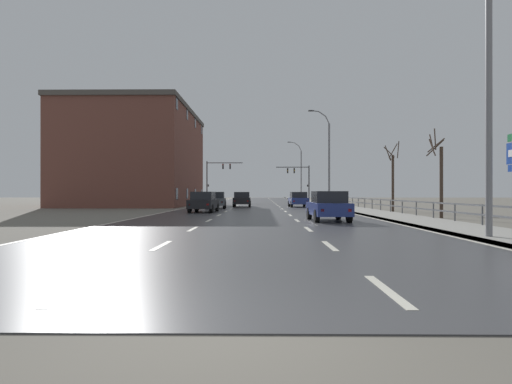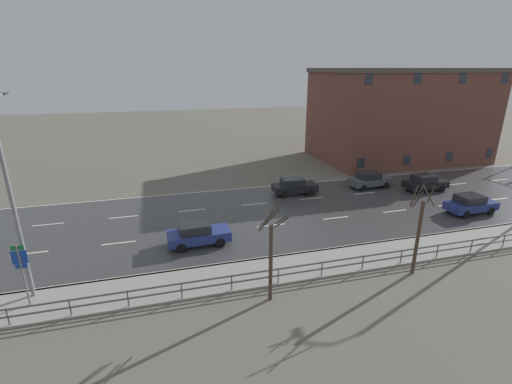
{
  "view_description": "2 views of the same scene",
  "coord_description": "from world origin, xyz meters",
  "views": [
    {
      "loc": [
        0.44,
        -4.47,
        1.49
      ],
      "look_at": [
        -0.41,
        64.03,
        1.61
      ],
      "focal_mm": 30.08,
      "sensor_mm": 36.0,
      "label": 1
    },
    {
      "loc": [
        25.96,
        15.9,
        11.23
      ],
      "look_at": [
        0.0,
        23.1,
        1.96
      ],
      "focal_mm": 25.31,
      "sensor_mm": 36.0,
      "label": 2
    }
  ],
  "objects": [
    {
      "name": "car_near_left",
      "position": [
        -3.93,
        27.88,
        0.8
      ],
      "size": [
        2.0,
        4.19,
        1.57
      ],
      "rotation": [
        0.0,
        0.0,
        -0.05
      ],
      "color": "black",
      "rests_on": "ground"
    },
    {
      "name": "car_far_right",
      "position": [
        4.27,
        40.0,
        0.8
      ],
      "size": [
        1.96,
        4.16,
        1.57
      ],
      "rotation": [
        0.0,
        0.0,
        0.04
      ],
      "color": "navy",
      "rests_on": "ground"
    },
    {
      "name": "car_distant",
      "position": [
        -3.84,
        35.82,
        0.8
      ],
      "size": [
        2.01,
        4.19,
        1.57
      ],
      "rotation": [
        0.0,
        0.0,
        0.05
      ],
      "color": "#474C51",
      "rests_on": "ground"
    },
    {
      "name": "car_near_right",
      "position": [
        3.95,
        17.98,
        0.8
      ],
      "size": [
        1.95,
        4.16,
        1.57
      ],
      "rotation": [
        0.0,
        0.0,
        0.03
      ],
      "color": "navy",
      "rests_on": "ground"
    },
    {
      "name": "highway_sign",
      "position": [
        8.39,
        9.12,
        2.18
      ],
      "size": [
        0.09,
        0.68,
        3.39
      ],
      "color": "slate",
      "rests_on": "ground"
    },
    {
      "name": "street_lamp_foreground",
      "position": [
        7.46,
        9.07,
        5.01
      ],
      "size": [
        2.3,
        0.24,
        10.19
      ],
      "color": "slate",
      "rests_on": "ground"
    },
    {
      "name": "bare_tree_mid",
      "position": [
        10.82,
        29.47,
        2.62
      ],
      "size": [
        1.21,
        1.22,
        5.53
      ],
      "color": "#423328",
      "rests_on": "ground"
    },
    {
      "name": "bare_tree_near",
      "position": [
        10.96,
        20.85,
        2.5
      ],
      "size": [
        1.2,
        1.26,
        5.34
      ],
      "color": "#423328",
      "rests_on": "ground"
    },
    {
      "name": "guardrail",
      "position": [
        9.85,
        22.92,
        0.71
      ],
      "size": [
        0.07,
        38.91,
        1.0
      ],
      "color": "#515459",
      "rests_on": "ground"
    },
    {
      "name": "ground_plane",
      "position": [
        0.0,
        48.0,
        -0.06
      ],
      "size": [
        160.0,
        160.0,
        0.12
      ],
      "color": "#666056"
    },
    {
      "name": "car_mid_centre",
      "position": [
        -1.59,
        40.45,
        0.8
      ],
      "size": [
        1.88,
        4.12,
        1.57
      ],
      "rotation": [
        0.0,
        0.0,
        0.01
      ],
      "color": "black",
      "rests_on": "ground"
    },
    {
      "name": "brick_building",
      "position": [
        -14.19,
        45.89,
        5.64
      ],
      "size": [
        13.01,
        20.28,
        11.25
      ],
      "color": "brown",
      "rests_on": "ground"
    }
  ]
}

